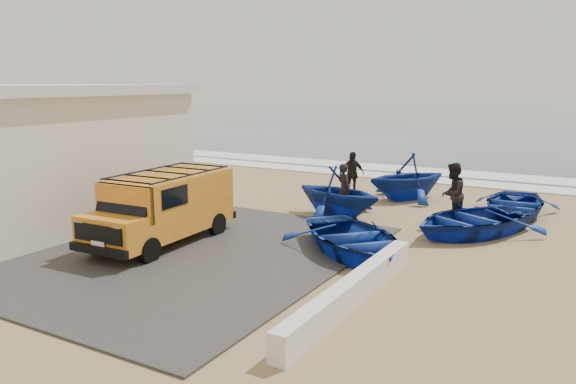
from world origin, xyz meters
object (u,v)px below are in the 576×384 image
at_px(parapet, 353,290).
at_px(fisherman_middle, 452,194).
at_px(boat_mid_left, 338,191).
at_px(boat_mid_right, 514,204).
at_px(van, 164,205).
at_px(building, 4,153).
at_px(boat_near_right, 472,220).
at_px(boat_near_left, 353,238).
at_px(boat_far_left, 407,176).
at_px(fisherman_front, 344,189).
at_px(fisherman_back, 352,174).

distance_m(parapet, fisherman_middle, 7.49).
xyz_separation_m(boat_mid_left, boat_mid_right, (5.07, 2.91, -0.44)).
bearing_deg(van, building, -178.18).
relative_size(boat_near_right, boat_mid_right, 1.09).
bearing_deg(boat_near_left, boat_far_left, 50.73).
height_order(building, van, building).
distance_m(parapet, fisherman_front, 7.69).
relative_size(boat_near_left, boat_near_right, 0.99).
distance_m(building, boat_near_right, 14.63).
bearing_deg(van, fisherman_middle, 41.20).
xyz_separation_m(building, parapet, (12.50, -1.00, -1.89)).
distance_m(boat_mid_left, boat_mid_right, 5.86).
height_order(boat_near_right, fisherman_front, fisherman_front).
height_order(parapet, boat_mid_right, boat_mid_right).
distance_m(building, fisherman_front, 11.00).
bearing_deg(boat_near_right, fisherman_middle, 161.11).
bearing_deg(van, boat_mid_left, 59.28).
relative_size(parapet, boat_near_right, 1.41).
distance_m(van, boat_near_left, 5.23).
bearing_deg(boat_near_right, fisherman_back, 176.14).
xyz_separation_m(boat_far_left, fisherman_middle, (2.41, -2.99, 0.09)).
height_order(building, boat_far_left, building).
distance_m(boat_mid_left, boat_far_left, 3.97).
height_order(boat_near_left, fisherman_middle, fisherman_middle).
xyz_separation_m(building, fisherman_back, (8.13, 9.00, -1.29)).
bearing_deg(fisherman_back, van, -146.82).
xyz_separation_m(boat_near_left, fisherman_middle, (1.42, 4.44, 0.54)).
xyz_separation_m(boat_mid_right, boat_far_left, (-3.94, 0.90, 0.48)).
relative_size(building, fisherman_middle, 4.83).
bearing_deg(boat_far_left, boat_near_right, -17.13).
distance_m(parapet, fisherman_back, 10.93).
distance_m(building, boat_mid_right, 16.63).
bearing_deg(boat_near_left, van, 150.85).
distance_m(van, boat_mid_left, 5.93).
height_order(boat_near_left, fisherman_front, fisherman_front).
xyz_separation_m(van, fisherman_middle, (6.37, 6.02, -0.09)).
xyz_separation_m(boat_near_right, boat_mid_left, (-4.34, 0.09, 0.40)).
bearing_deg(boat_mid_right, van, -137.38).
xyz_separation_m(boat_mid_right, fisherman_front, (-4.97, -2.63, 0.47)).
bearing_deg(boat_mid_right, building, -152.00).
relative_size(van, boat_far_left, 1.39).
distance_m(boat_near_left, fisherman_front, 4.42).
xyz_separation_m(building, fisherman_front, (9.19, 5.92, -1.29)).
bearing_deg(boat_mid_left, van, 164.63).
bearing_deg(fisherman_back, boat_mid_left, -118.66).
height_order(boat_near_left, boat_mid_left, boat_mid_left).
bearing_deg(boat_mid_left, boat_far_left, -3.37).
xyz_separation_m(boat_mid_right, fisherman_middle, (-1.53, -2.10, 0.57)).
bearing_deg(building, fisherman_front, 32.79).
xyz_separation_m(parapet, boat_mid_right, (1.65, 9.55, 0.13)).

